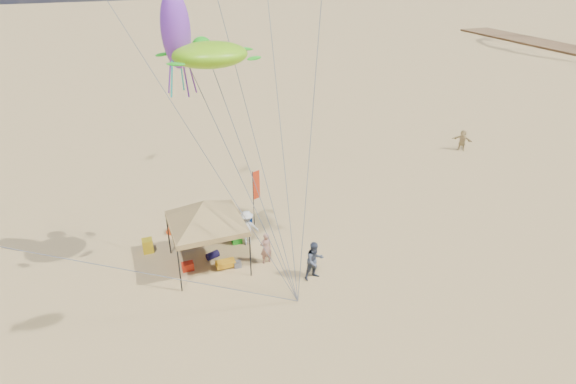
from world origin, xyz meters
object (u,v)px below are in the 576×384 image
Objects in this scene: canopy_tent at (204,203)px; person_near_b at (315,261)px; beach_cart at (226,263)px; person_near_a at (266,248)px; chair_green at (236,236)px; cooler_blue at (247,220)px; chair_yellow at (148,246)px; cooler_red at (188,266)px; person_near_c at (247,228)px; person_far_c at (462,140)px; feather_flag at (256,189)px.

canopy_tent is 3.41× the size of person_near_b.
person_near_a reaches higher than beach_cart.
chair_green is at bearing 61.03° from beach_cart.
chair_green is at bearing -121.75° from cooler_blue.
cooler_red is at bearing -54.89° from chair_yellow.
cooler_blue is 3.94m from person_near_a.
cooler_blue is 0.77× the size of chair_green.
chair_yellow is (-4.34, 0.72, 0.00)m from chair_green.
person_near_c reaches higher than person_near_a.
person_near_c is at bearing -11.95° from chair_yellow.
cooler_red is 1.00× the size of cooler_blue.
person_far_c is (18.04, 4.73, 0.60)m from cooler_blue.
canopy_tent is 11.91× the size of cooler_red.
feather_flag is 5.91× the size of cooler_blue.
person_near_c is at bearing 26.15° from canopy_tent.
chair_yellow is at bearing -113.75° from person_far_c.
feather_flag is 5.91× the size of cooler_red.
cooler_red is at bearing 143.96° from person_near_b.
feather_flag reaches higher than beach_cart.
feather_flag is at bearing 34.39° from cooler_red.
cooler_blue is 1.95m from chair_green.
chair_yellow is 0.38× the size of person_near_c.
beach_cart is 2.04m from person_near_a.
chair_green and chair_yellow have the same top height.
feather_flag is 4.66m from beach_cart.
cooler_red reaches higher than beach_cart.
person_far_c reaches higher than beach_cart.
person_near_b reaches higher than chair_green.
chair_yellow is at bearing 135.23° from person_near_b.
cooler_blue is at bearing 39.73° from cooler_red.
cooler_blue is 6.07m from person_near_b.
chair_green is 2.20m from beach_cart.
person_far_c is at bearing 14.71° from cooler_blue.
cooler_blue is at bearing -99.43° from person_near_c.
canopy_tent reaches higher than feather_flag.
canopy_tent is 3.45× the size of person_near_c.
feather_flag is at bearing -22.94° from cooler_blue.
canopy_tent reaches higher than person_near_a.
beach_cart is 0.48× the size of person_near_b.
person_near_b reaches higher than person_near_c.
chair_yellow is 0.78× the size of beach_cart.
cooler_red is at bearing -107.51° from person_far_c.
canopy_tent is 3.42m from person_near_c.
person_near_b is at bearing -26.77° from cooler_red.
person_near_c is at bearing 46.09° from beach_cart.
person_near_c is at bearing 20.16° from cooler_red.
cooler_blue is 0.34× the size of person_far_c.
person_far_c is at bearing -154.40° from person_near_c.
feather_flag is at bearing -111.62° from person_far_c.
cooler_blue is 5.44m from chair_yellow.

